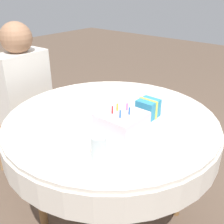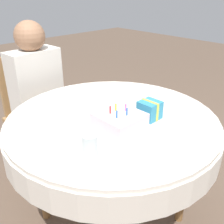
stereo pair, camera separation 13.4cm
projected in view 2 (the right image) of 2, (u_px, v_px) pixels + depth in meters
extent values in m
plane|color=brown|center=(112.00, 218.00, 1.76)|extent=(12.00, 12.00, 0.00)
cylinder|color=silver|center=(112.00, 118.00, 1.42)|extent=(1.14, 1.14, 0.02)
cylinder|color=silver|center=(112.00, 131.00, 1.46)|extent=(1.16, 1.16, 0.14)
cylinder|color=brown|center=(185.00, 175.00, 1.58)|extent=(0.05, 0.05, 0.74)
cylinder|color=brown|center=(40.00, 173.00, 1.60)|extent=(0.05, 0.05, 0.74)
cylinder|color=brown|center=(114.00, 136.00, 1.99)|extent=(0.05, 0.05, 0.74)
cube|color=#A37A4C|center=(41.00, 119.00, 2.13)|extent=(0.47, 0.47, 0.04)
cube|color=#A37A4C|center=(23.00, 83.00, 2.14)|extent=(0.40, 0.06, 0.48)
cylinder|color=#A37A4C|center=(37.00, 161.00, 1.98)|extent=(0.04, 0.04, 0.40)
cylinder|color=#A37A4C|center=(76.00, 141.00, 2.24)|extent=(0.04, 0.04, 0.40)
cylinder|color=#A37A4C|center=(12.00, 143.00, 2.22)|extent=(0.04, 0.04, 0.40)
cylinder|color=#A37A4C|center=(49.00, 126.00, 2.47)|extent=(0.04, 0.04, 0.40)
cylinder|color=#9E7051|center=(44.00, 151.00, 2.07)|extent=(0.09, 0.09, 0.44)
cylinder|color=#9E7051|center=(63.00, 142.00, 2.20)|extent=(0.09, 0.09, 0.44)
cube|color=silver|center=(36.00, 86.00, 2.00)|extent=(0.39, 0.21, 0.54)
sphere|color=#9E7051|center=(30.00, 36.00, 1.84)|extent=(0.22, 0.22, 0.22)
cube|color=white|center=(119.00, 131.00, 1.28)|extent=(0.25, 0.25, 0.00)
cube|color=silver|center=(119.00, 122.00, 1.26)|extent=(0.20, 0.20, 0.09)
cylinder|color=#D166B2|center=(126.00, 107.00, 1.26)|extent=(0.01, 0.01, 0.04)
cylinder|color=gold|center=(116.00, 107.00, 1.26)|extent=(0.01, 0.01, 0.04)
cylinder|color=red|center=(110.00, 110.00, 1.24)|extent=(0.01, 0.01, 0.04)
cylinder|color=blue|center=(117.00, 114.00, 1.19)|extent=(0.01, 0.01, 0.04)
cylinder|color=blue|center=(127.00, 112.00, 1.22)|extent=(0.01, 0.01, 0.04)
cylinder|color=silver|center=(90.00, 147.00, 1.06)|extent=(0.07, 0.07, 0.11)
cube|color=teal|center=(150.00, 110.00, 1.38)|extent=(0.10, 0.10, 0.10)
cube|color=#EAE54C|center=(150.00, 110.00, 1.38)|extent=(0.02, 0.11, 0.10)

